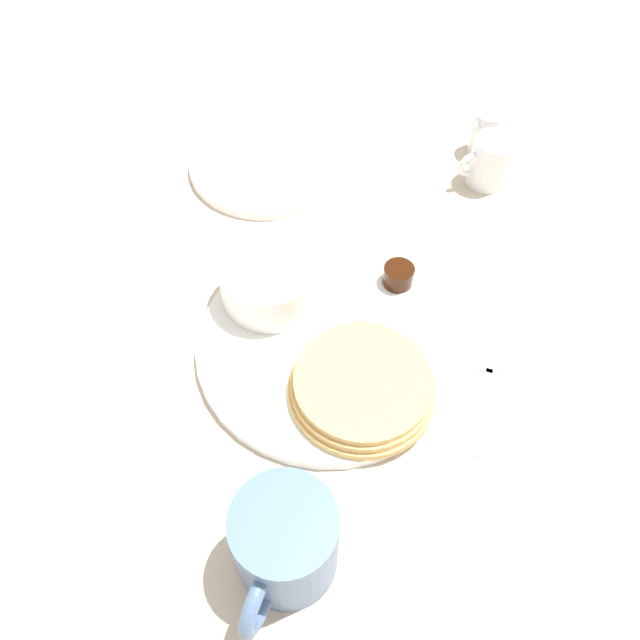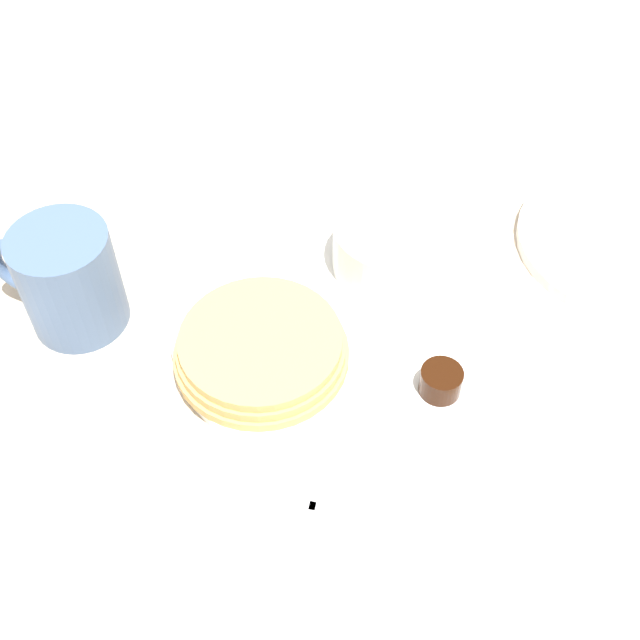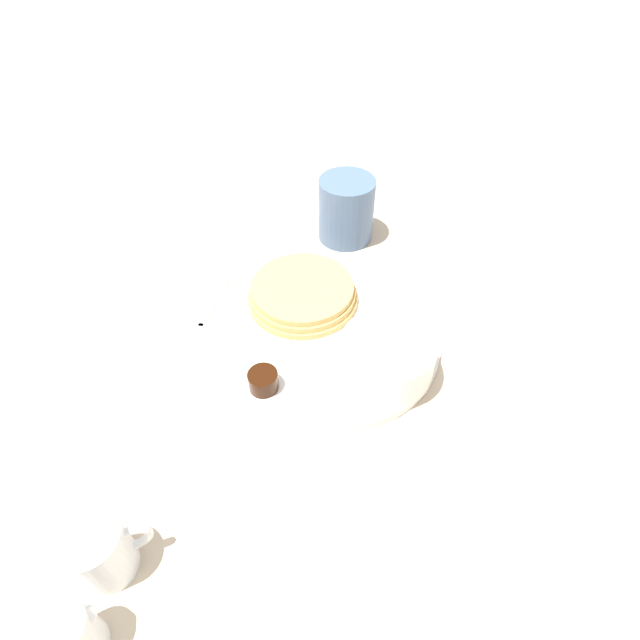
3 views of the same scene
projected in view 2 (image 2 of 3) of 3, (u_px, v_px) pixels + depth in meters
name	position (u px, v px, depth m)	size (l,w,h in m)	color
ground_plane	(331.00, 331.00, 0.71)	(4.00, 4.00, 0.00)	#C6B299
plate	(331.00, 327.00, 0.70)	(0.28, 0.28, 0.01)	white
pancake_stack	(261.00, 348.00, 0.66)	(0.15, 0.15, 0.03)	tan
bowl	(393.00, 245.00, 0.72)	(0.11, 0.11, 0.05)	white
syrup_cup	(441.00, 381.00, 0.64)	(0.03, 0.03, 0.02)	black
butter_ramekin	(416.00, 253.00, 0.73)	(0.05, 0.05, 0.04)	white
coffee_mug	(67.00, 279.00, 0.68)	(0.11, 0.08, 0.10)	slate
fork	(291.00, 502.00, 0.60)	(0.12, 0.08, 0.00)	silver
far_plate	(626.00, 242.00, 0.77)	(0.21, 0.21, 0.01)	white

